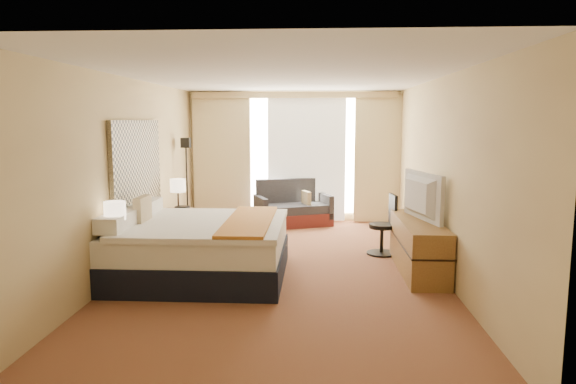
# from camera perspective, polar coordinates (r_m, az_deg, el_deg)

# --- Properties ---
(floor) EXTENTS (4.20, 7.00, 0.02)m
(floor) POSITION_cam_1_polar(r_m,az_deg,el_deg) (7.14, -0.55, -8.55)
(floor) COLOR #5C1E1A
(floor) RESTS_ON ground
(ceiling) EXTENTS (4.20, 7.00, 0.02)m
(ceiling) POSITION_cam_1_polar(r_m,az_deg,el_deg) (6.87, -0.58, 12.74)
(ceiling) COLOR silver
(ceiling) RESTS_ON wall_back
(wall_back) EXTENTS (4.20, 0.02, 2.60)m
(wall_back) POSITION_cam_1_polar(r_m,az_deg,el_deg) (10.36, 0.70, 3.93)
(wall_back) COLOR #D7BF83
(wall_back) RESTS_ON ground
(wall_front) EXTENTS (4.20, 0.02, 2.60)m
(wall_front) POSITION_cam_1_polar(r_m,az_deg,el_deg) (3.44, -4.36, -4.30)
(wall_front) COLOR #D7BF83
(wall_front) RESTS_ON ground
(wall_left) EXTENTS (0.02, 7.00, 2.60)m
(wall_left) POSITION_cam_1_polar(r_m,az_deg,el_deg) (7.32, -17.20, 1.90)
(wall_left) COLOR #D7BF83
(wall_left) RESTS_ON ground
(wall_right) EXTENTS (0.02, 7.00, 2.60)m
(wall_right) POSITION_cam_1_polar(r_m,az_deg,el_deg) (7.06, 16.70, 1.71)
(wall_right) COLOR #D7BF83
(wall_right) RESTS_ON ground
(headboard) EXTENTS (0.06, 1.85, 1.50)m
(headboard) POSITION_cam_1_polar(r_m,az_deg,el_deg) (7.50, -16.38, 1.91)
(headboard) COLOR black
(headboard) RESTS_ON wall_left
(nightstand_left) EXTENTS (0.45, 0.52, 0.55)m
(nightstand_left) POSITION_cam_1_polar(r_m,az_deg,el_deg) (6.47, -18.14, -8.18)
(nightstand_left) COLOR olive
(nightstand_left) RESTS_ON floor
(nightstand_right) EXTENTS (0.45, 0.52, 0.55)m
(nightstand_right) POSITION_cam_1_polar(r_m,az_deg,el_deg) (8.77, -12.23, -3.75)
(nightstand_right) COLOR olive
(nightstand_right) RESTS_ON floor
(media_dresser) EXTENTS (0.50, 1.80, 0.70)m
(media_dresser) POSITION_cam_1_polar(r_m,az_deg,el_deg) (7.17, 14.29, -5.83)
(media_dresser) COLOR olive
(media_dresser) RESTS_ON floor
(window) EXTENTS (2.30, 0.02, 2.30)m
(window) POSITION_cam_1_polar(r_m,az_deg,el_deg) (10.32, 2.08, 4.02)
(window) COLOR white
(window) RESTS_ON wall_back
(curtains) EXTENTS (4.12, 0.19, 2.56)m
(curtains) POSITION_cam_1_polar(r_m,az_deg,el_deg) (10.24, 0.65, 4.49)
(curtains) COLOR beige
(curtains) RESTS_ON floor
(bed) EXTENTS (2.17, 1.98, 1.05)m
(bed) POSITION_cam_1_polar(r_m,az_deg,el_deg) (6.82, -9.75, -6.10)
(bed) COLOR black
(bed) RESTS_ON floor
(loveseat) EXTENTS (1.59, 1.21, 0.88)m
(loveseat) POSITION_cam_1_polar(r_m,az_deg,el_deg) (10.03, 0.53, -2.02)
(loveseat) COLOR #581D19
(loveseat) RESTS_ON floor
(floor_lamp) EXTENTS (0.22, 0.22, 1.72)m
(floor_lamp) POSITION_cam_1_polar(r_m,az_deg,el_deg) (9.46, -11.22, 2.88)
(floor_lamp) COLOR black
(floor_lamp) RESTS_ON floor
(desk_chair) EXTENTS (0.45, 0.45, 0.92)m
(desk_chair) POSITION_cam_1_polar(r_m,az_deg,el_deg) (7.95, 10.75, -3.92)
(desk_chair) COLOR black
(desk_chair) RESTS_ON floor
(lamp_left) EXTENTS (0.25, 0.25, 0.53)m
(lamp_left) POSITION_cam_1_polar(r_m,az_deg,el_deg) (6.39, -18.68, -2.08)
(lamp_left) COLOR black
(lamp_left) RESTS_ON nightstand_left
(lamp_right) EXTENTS (0.25, 0.25, 0.53)m
(lamp_right) POSITION_cam_1_polar(r_m,az_deg,el_deg) (8.61, -12.14, 0.64)
(lamp_right) COLOR black
(lamp_right) RESTS_ON nightstand_right
(tissue_box) EXTENTS (0.15, 0.15, 0.10)m
(tissue_box) POSITION_cam_1_polar(r_m,az_deg,el_deg) (6.39, -17.83, -5.33)
(tissue_box) COLOR #93B4E4
(tissue_box) RESTS_ON nightstand_left
(telephone) EXTENTS (0.23, 0.19, 0.08)m
(telephone) POSITION_cam_1_polar(r_m,az_deg,el_deg) (8.64, -11.67, -1.79)
(telephone) COLOR black
(telephone) RESTS_ON nightstand_right
(television) EXTENTS (0.40, 1.11, 0.64)m
(television) POSITION_cam_1_polar(r_m,az_deg,el_deg) (7.11, 13.96, -0.44)
(television) COLOR black
(television) RESTS_ON media_dresser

